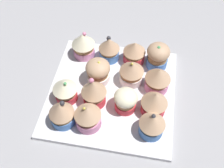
{
  "coord_description": "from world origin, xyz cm",
  "views": [
    {
      "loc": [
        6.91,
        -39.29,
        58.31
      ],
      "look_at": [
        0.0,
        0.0,
        4.2
      ],
      "focal_mm": 42.98,
      "sensor_mm": 36.0,
      "label": 1
    }
  ],
  "objects_px": {
    "baking_tray": "(112,92)",
    "cupcake_6": "(154,102)",
    "cupcake_1": "(88,116)",
    "cupcake_2": "(152,124)",
    "cupcake_7": "(98,71)",
    "cupcake_0": "(62,113)",
    "cupcake_8": "(132,72)",
    "cupcake_13": "(158,56)",
    "cupcake_4": "(94,92)",
    "cupcake_11": "(109,49)",
    "cupcake_10": "(83,44)",
    "cupcake_5": "(126,100)",
    "cupcake_12": "(134,52)",
    "cupcake_3": "(65,90)",
    "cupcake_9": "(158,79)"
  },
  "relations": [
    {
      "from": "cupcake_7",
      "to": "cupcake_13",
      "type": "height_order",
      "value": "cupcake_13"
    },
    {
      "from": "cupcake_0",
      "to": "cupcake_2",
      "type": "height_order",
      "value": "cupcake_0"
    },
    {
      "from": "baking_tray",
      "to": "cupcake_10",
      "type": "bearing_deg",
      "value": 131.49
    },
    {
      "from": "cupcake_1",
      "to": "cupcake_10",
      "type": "xyz_separation_m",
      "value": [
        -0.06,
        0.22,
        0.0
      ]
    },
    {
      "from": "cupcake_3",
      "to": "cupcake_12",
      "type": "xyz_separation_m",
      "value": [
        0.15,
        0.15,
        0.0
      ]
    },
    {
      "from": "cupcake_3",
      "to": "cupcake_8",
      "type": "distance_m",
      "value": 0.17
    },
    {
      "from": "baking_tray",
      "to": "cupcake_11",
      "type": "xyz_separation_m",
      "value": [
        -0.03,
        0.11,
        0.04
      ]
    },
    {
      "from": "cupcake_12",
      "to": "cupcake_7",
      "type": "bearing_deg",
      "value": -135.11
    },
    {
      "from": "cupcake_9",
      "to": "cupcake_10",
      "type": "xyz_separation_m",
      "value": [
        -0.21,
        0.08,
        0.0
      ]
    },
    {
      "from": "cupcake_5",
      "to": "cupcake_10",
      "type": "height_order",
      "value": "cupcake_10"
    },
    {
      "from": "cupcake_0",
      "to": "cupcake_1",
      "type": "relative_size",
      "value": 1.07
    },
    {
      "from": "baking_tray",
      "to": "cupcake_6",
      "type": "relative_size",
      "value": 4.51
    },
    {
      "from": "cupcake_2",
      "to": "cupcake_11",
      "type": "relative_size",
      "value": 0.92
    },
    {
      "from": "cupcake_2",
      "to": "cupcake_12",
      "type": "height_order",
      "value": "cupcake_2"
    },
    {
      "from": "cupcake_8",
      "to": "cupcake_11",
      "type": "xyz_separation_m",
      "value": [
        -0.07,
        0.07,
        0.0
      ]
    },
    {
      "from": "baking_tray",
      "to": "cupcake_10",
      "type": "height_order",
      "value": "cupcake_10"
    },
    {
      "from": "cupcake_5",
      "to": "cupcake_12",
      "type": "xyz_separation_m",
      "value": [
        0.0,
        0.16,
        0.0
      ]
    },
    {
      "from": "cupcake_6",
      "to": "cupcake_10",
      "type": "relative_size",
      "value": 0.9
    },
    {
      "from": "cupcake_0",
      "to": "cupcake_5",
      "type": "relative_size",
      "value": 1.24
    },
    {
      "from": "cupcake_1",
      "to": "cupcake_2",
      "type": "xyz_separation_m",
      "value": [
        0.15,
        0.0,
        -0.0
      ]
    },
    {
      "from": "cupcake_4",
      "to": "cupcake_5",
      "type": "xyz_separation_m",
      "value": [
        0.08,
        -0.0,
        -0.01
      ]
    },
    {
      "from": "cupcake_0",
      "to": "cupcake_13",
      "type": "xyz_separation_m",
      "value": [
        0.2,
        0.21,
        0.0
      ]
    },
    {
      "from": "baking_tray",
      "to": "cupcake_4",
      "type": "xyz_separation_m",
      "value": [
        -0.04,
        -0.04,
        0.05
      ]
    },
    {
      "from": "baking_tray",
      "to": "cupcake_12",
      "type": "xyz_separation_m",
      "value": [
        0.04,
        0.11,
        0.04
      ]
    },
    {
      "from": "cupcake_10",
      "to": "cupcake_13",
      "type": "height_order",
      "value": "cupcake_10"
    },
    {
      "from": "cupcake_5",
      "to": "cupcake_6",
      "type": "bearing_deg",
      "value": 2.18
    },
    {
      "from": "cupcake_0",
      "to": "cupcake_12",
      "type": "bearing_deg",
      "value": 57.34
    },
    {
      "from": "cupcake_1",
      "to": "cupcake_5",
      "type": "xyz_separation_m",
      "value": [
        0.08,
        0.06,
        -0.0
      ]
    },
    {
      "from": "cupcake_8",
      "to": "cupcake_3",
      "type": "bearing_deg",
      "value": -151.39
    },
    {
      "from": "cupcake_6",
      "to": "baking_tray",
      "type": "bearing_deg",
      "value": 159.35
    },
    {
      "from": "cupcake_3",
      "to": "cupcake_7",
      "type": "distance_m",
      "value": 0.1
    },
    {
      "from": "cupcake_7",
      "to": "cupcake_8",
      "type": "distance_m",
      "value": 0.09
    },
    {
      "from": "cupcake_1",
      "to": "cupcake_12",
      "type": "height_order",
      "value": "cupcake_1"
    },
    {
      "from": "cupcake_1",
      "to": "cupcake_13",
      "type": "distance_m",
      "value": 0.26
    },
    {
      "from": "cupcake_0",
      "to": "cupcake_8",
      "type": "relative_size",
      "value": 1.05
    },
    {
      "from": "cupcake_9",
      "to": "cupcake_4",
      "type": "bearing_deg",
      "value": -154.41
    },
    {
      "from": "cupcake_13",
      "to": "cupcake_3",
      "type": "bearing_deg",
      "value": -145.23
    },
    {
      "from": "cupcake_11",
      "to": "cupcake_13",
      "type": "height_order",
      "value": "same"
    },
    {
      "from": "cupcake_4",
      "to": "cupcake_6",
      "type": "height_order",
      "value": "cupcake_4"
    },
    {
      "from": "cupcake_8",
      "to": "cupcake_12",
      "type": "relative_size",
      "value": 1.06
    },
    {
      "from": "cupcake_4",
      "to": "cupcake_7",
      "type": "xyz_separation_m",
      "value": [
        -0.0,
        0.07,
        -0.01
      ]
    },
    {
      "from": "cupcake_6",
      "to": "cupcake_9",
      "type": "relative_size",
      "value": 0.98
    },
    {
      "from": "cupcake_7",
      "to": "cupcake_8",
      "type": "relative_size",
      "value": 0.97
    },
    {
      "from": "cupcake_11",
      "to": "cupcake_13",
      "type": "xyz_separation_m",
      "value": [
        0.13,
        -0.0,
        0.0
      ]
    },
    {
      "from": "cupcake_7",
      "to": "cupcake_0",
      "type": "bearing_deg",
      "value": -112.74
    },
    {
      "from": "cupcake_8",
      "to": "cupcake_13",
      "type": "relative_size",
      "value": 0.95
    },
    {
      "from": "cupcake_1",
      "to": "cupcake_9",
      "type": "distance_m",
      "value": 0.2
    },
    {
      "from": "baking_tray",
      "to": "cupcake_8",
      "type": "distance_m",
      "value": 0.07
    },
    {
      "from": "baking_tray",
      "to": "cupcake_10",
      "type": "xyz_separation_m",
      "value": [
        -0.1,
        0.11,
        0.05
      ]
    },
    {
      "from": "cupcake_1",
      "to": "cupcake_5",
      "type": "relative_size",
      "value": 1.16
    }
  ]
}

